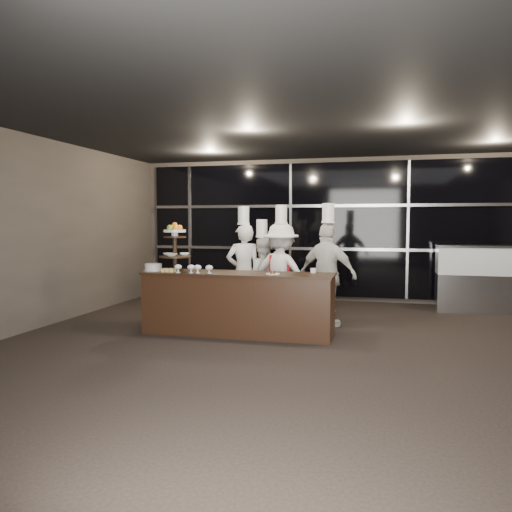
% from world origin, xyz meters
% --- Properties ---
extents(room, '(10.00, 10.00, 10.00)m').
position_xyz_m(room, '(0.00, 0.00, 1.50)').
color(room, black).
rests_on(room, ground).
extents(window_wall, '(8.60, 0.10, 2.80)m').
position_xyz_m(window_wall, '(0.00, 4.94, 1.50)').
color(window_wall, black).
rests_on(window_wall, ground).
extents(buffet_counter, '(2.84, 0.74, 0.92)m').
position_xyz_m(buffet_counter, '(-1.35, 1.46, 0.47)').
color(buffet_counter, black).
rests_on(buffet_counter, ground).
extents(display_stand, '(0.48, 0.48, 0.74)m').
position_xyz_m(display_stand, '(-2.35, 1.46, 1.34)').
color(display_stand, black).
rests_on(display_stand, buffet_counter).
extents(compotes, '(0.60, 0.11, 0.12)m').
position_xyz_m(compotes, '(-1.96, 1.24, 1.00)').
color(compotes, silver).
rests_on(compotes, buffet_counter).
extents(layer_cake, '(0.30, 0.30, 0.11)m').
position_xyz_m(layer_cake, '(-2.69, 1.41, 0.97)').
color(layer_cake, white).
rests_on(layer_cake, buffet_counter).
extents(pastry_squares, '(0.19, 0.13, 0.05)m').
position_xyz_m(pastry_squares, '(-2.38, 1.29, 0.95)').
color(pastry_squares, '#EBCD73').
rests_on(pastry_squares, buffet_counter).
extents(small_plate, '(0.20, 0.20, 0.05)m').
position_xyz_m(small_plate, '(-0.80, 1.36, 0.94)').
color(small_plate, white).
rests_on(small_plate, buffet_counter).
extents(chef_cup, '(0.08, 0.08, 0.07)m').
position_xyz_m(chef_cup, '(-0.27, 1.71, 0.96)').
color(chef_cup, white).
rests_on(chef_cup, buffet_counter).
extents(display_case, '(1.30, 0.57, 1.24)m').
position_xyz_m(display_case, '(2.34, 4.30, 0.69)').
color(display_case, '#A5A5AA').
rests_on(display_case, ground).
extents(chef_a, '(0.71, 0.62, 1.93)m').
position_xyz_m(chef_a, '(-1.57, 2.53, 0.84)').
color(chef_a, silver).
rests_on(chef_a, ground).
extents(chef_b, '(0.81, 0.71, 1.71)m').
position_xyz_m(chef_b, '(-1.30, 2.75, 0.73)').
color(chef_b, silver).
rests_on(chef_b, ground).
extents(chef_c, '(1.17, 0.83, 1.94)m').
position_xyz_m(chef_c, '(-0.90, 2.45, 0.83)').
color(chef_c, white).
rests_on(chef_c, ground).
extents(chef_d, '(1.05, 0.73, 1.96)m').
position_xyz_m(chef_d, '(-0.12, 2.30, 0.85)').
color(chef_d, silver).
rests_on(chef_d, ground).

